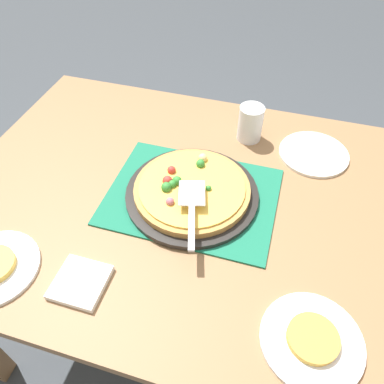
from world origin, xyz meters
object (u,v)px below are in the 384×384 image
(plate_side, at_px, (314,154))
(napkin_stack, at_px, (80,282))
(pizza_server, at_px, (192,207))
(plate_far_right, at_px, (312,341))
(cup_far, at_px, (250,123))
(served_slice_right, at_px, (313,338))
(pizza_pan, at_px, (192,194))
(pizza, at_px, (191,188))

(plate_side, distance_m, napkin_stack, 0.80)
(pizza_server, height_order, napkin_stack, pizza_server)
(plate_side, xyz_separation_m, napkin_stack, (-0.50, -0.63, 0.00))
(plate_far_right, xyz_separation_m, cup_far, (-0.26, 0.64, 0.06))
(served_slice_right, relative_size, napkin_stack, 0.92)
(served_slice_right, height_order, napkin_stack, served_slice_right)
(plate_far_right, xyz_separation_m, plate_side, (-0.04, 0.61, 0.00))
(plate_far_right, bearing_deg, napkin_stack, -178.30)
(plate_far_right, distance_m, pizza_server, 0.41)
(cup_far, bearing_deg, plate_far_right, -68.29)
(napkin_stack, bearing_deg, pizza_pan, 63.25)
(plate_far_right, bearing_deg, pizza, 137.88)
(pizza_server, bearing_deg, plate_far_right, -34.99)
(served_slice_right, relative_size, pizza_server, 0.47)
(pizza, bearing_deg, napkin_stack, -116.42)
(pizza_server, relative_size, napkin_stack, 1.94)
(pizza_pan, xyz_separation_m, pizza_server, (0.03, -0.09, 0.06))
(plate_side, bearing_deg, plate_far_right, -86.44)
(pizza_pan, distance_m, pizza_server, 0.11)
(plate_far_right, height_order, plate_side, same)
(pizza_pan, relative_size, plate_side, 1.73)
(pizza, height_order, napkin_stack, pizza)
(pizza, distance_m, napkin_stack, 0.39)
(plate_far_right, distance_m, cup_far, 0.69)
(plate_far_right, height_order, pizza_server, pizza_server)
(pizza_pan, height_order, napkin_stack, pizza_pan)
(pizza_server, distance_m, napkin_stack, 0.33)
(pizza_pan, distance_m, napkin_stack, 0.39)
(pizza_server, bearing_deg, plate_side, 52.02)
(pizza_pan, xyz_separation_m, plate_far_right, (0.36, -0.33, -0.01))
(cup_far, xyz_separation_m, napkin_stack, (-0.28, -0.66, -0.05))
(plate_far_right, relative_size, cup_far, 1.83)
(pizza_pan, height_order, plate_far_right, pizza_pan)
(plate_side, bearing_deg, pizza, -138.80)
(plate_far_right, bearing_deg, cup_far, 111.71)
(pizza_server, bearing_deg, cup_far, 78.93)
(pizza, height_order, pizza_server, pizza_server)
(pizza_pan, bearing_deg, pizza, 159.49)
(pizza_server, bearing_deg, pizza, 107.08)
(pizza_pan, height_order, plate_side, pizza_pan)
(pizza, relative_size, served_slice_right, 3.00)
(plate_side, height_order, napkin_stack, napkin_stack)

